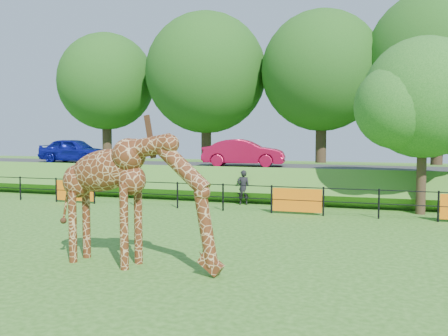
# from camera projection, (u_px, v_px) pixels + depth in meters

# --- Properties ---
(ground) EXTENTS (90.00, 90.00, 0.00)m
(ground) POSITION_uv_depth(u_px,v_px,m) (121.00, 257.00, 12.54)
(ground) COLOR #2D6318
(ground) RESTS_ON ground
(giraffe) EXTENTS (4.44, 1.22, 3.13)m
(giraffe) POSITION_uv_depth(u_px,v_px,m) (136.00, 200.00, 11.51)
(giraffe) COLOR #5B2A12
(giraffe) RESTS_ON ground
(perimeter_fence) EXTENTS (28.07, 0.10, 1.10)m
(perimeter_fence) POSITION_uv_depth(u_px,v_px,m) (223.00, 197.00, 20.06)
(perimeter_fence) COLOR black
(perimeter_fence) RESTS_ON ground
(embankment) EXTENTS (40.00, 9.00, 1.30)m
(embankment) POSITION_uv_depth(u_px,v_px,m) (267.00, 179.00, 27.15)
(embankment) COLOR #2D6318
(embankment) RESTS_ON ground
(road) EXTENTS (40.00, 5.00, 0.12)m
(road) POSITION_uv_depth(u_px,v_px,m) (260.00, 167.00, 25.68)
(road) COLOR #2B2B2E
(road) RESTS_ON embankment
(car_blue) EXTENTS (4.15, 1.70, 1.41)m
(car_blue) POSITION_uv_depth(u_px,v_px,m) (74.00, 150.00, 28.88)
(car_blue) COLOR #151DAE
(car_blue) RESTS_ON road
(car_red) EXTENTS (4.35, 2.05, 1.38)m
(car_red) POSITION_uv_depth(u_px,v_px,m) (244.00, 153.00, 25.56)
(car_red) COLOR #BA0D36
(car_red) RESTS_ON road
(visitor) EXTENTS (0.64, 0.51, 1.51)m
(visitor) POSITION_uv_depth(u_px,v_px,m) (243.00, 187.00, 21.72)
(visitor) COLOR black
(visitor) RESTS_ON ground
(tree_east) EXTENTS (5.40, 4.71, 6.76)m
(tree_east) POSITION_uv_depth(u_px,v_px,m) (426.00, 102.00, 18.92)
(tree_east) COLOR #302315
(tree_east) RESTS_ON ground
(bg_tree_line) EXTENTS (37.30, 8.80, 11.82)m
(bg_tree_line) POSITION_uv_depth(u_px,v_px,m) (320.00, 70.00, 32.23)
(bg_tree_line) COLOR #302315
(bg_tree_line) RESTS_ON ground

